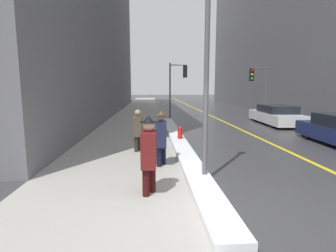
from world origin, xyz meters
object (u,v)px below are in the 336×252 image
Objects in this scene: pedestrian_in_glasses at (138,128)px; parked_car_white at (276,115)px; traffic_light_far at (257,81)px; fire_hydrant at (180,135)px; pedestrian_trailing at (149,152)px; pedestrian_in_fedora at (161,136)px; traffic_light_near at (179,79)px; lamp_post at (207,44)px.

parked_car_white is at bearing 131.53° from pedestrian_in_glasses.
pedestrian_in_glasses is (-8.21, -9.45, -1.91)m from traffic_light_far.
traffic_light_far is at bearing 50.97° from fire_hydrant.
traffic_light_far is 12.66m from pedestrian_in_glasses.
pedestrian_trailing is (-7.81, -13.34, -1.82)m from traffic_light_far.
pedestrian_in_fedora is at bearing 140.63° from parked_car_white.
parked_car_white is (8.29, 6.50, -0.26)m from pedestrian_in_glasses.
traffic_light_near is at bearing 60.80° from parked_car_white.
fire_hydrant is at bearing 133.04° from pedestrian_in_glasses.
pedestrian_trailing reaches higher than parked_car_white.
pedestrian_trailing is at bearing 9.42° from pedestrian_in_glasses.
pedestrian_in_glasses is at bearing -170.58° from pedestrian_trailing.
lamp_post is 3.65× the size of pedestrian_in_glasses.
fire_hydrant is (-0.08, 4.56, -2.93)m from lamp_post.
traffic_light_near is 5.81× the size of fire_hydrant.
fire_hydrant is at bearing 54.44° from traffic_light_far.
traffic_light_far reaches higher than pedestrian_trailing.
traffic_light_far is at bearing 153.13° from pedestrian_trailing.
pedestrian_in_glasses is 10.54m from parked_car_white.
pedestrian_in_glasses is at bearing 52.48° from traffic_light_far.
pedestrian_trailing is 13.05m from parked_car_white.
lamp_post is at bearing 121.30° from pedestrian_trailing.
pedestrian_in_fedora is (-1.00, 1.36, -2.37)m from lamp_post.
parked_car_white is (7.53, 8.31, -0.32)m from pedestrian_in_fedora.
traffic_light_near is 2.68× the size of pedestrian_in_glasses.
traffic_light_far is 2.31× the size of pedestrian_in_fedora.
lamp_post is at bearing 148.79° from parked_car_white.
pedestrian_trailing is at bearing 145.62° from parked_car_white.
pedestrian_trailing is at bearing -103.52° from fire_hydrant.
parked_car_white reaches higher than fire_hydrant.
traffic_light_far is 0.78× the size of parked_car_white.
lamp_post is 13.28m from traffic_light_near.
parked_car_white is (7.89, 10.39, -0.36)m from pedestrian_trailing.
traffic_light_far is at bearing 4.39° from parked_car_white.
pedestrian_in_fedora is at bearing 59.99° from traffic_light_far.
traffic_light_far reaches higher than pedestrian_in_glasses.
traffic_light_far is 10.66m from fire_hydrant.
traffic_light_far reaches higher than parked_car_white.
traffic_light_near reaches higher than pedestrian_in_glasses.
fire_hydrant is (-6.54, -8.06, -2.41)m from traffic_light_far.
lamp_post is 2.91m from pedestrian_in_fedora.
parked_car_white is at bearing 141.27° from pedestrian_in_fedora.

